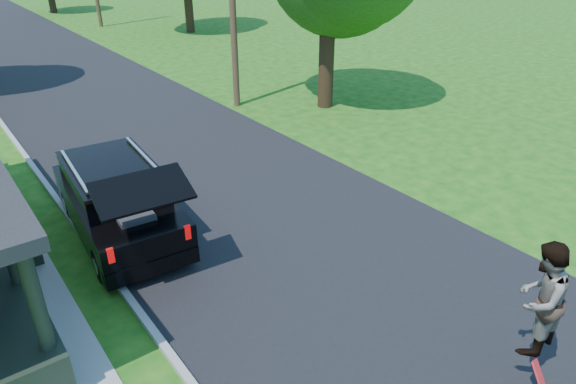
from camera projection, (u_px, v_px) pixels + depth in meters
ground at (371, 296)px, 10.58m from camera, size 140.00×140.00×0.00m
street at (76, 84)px, 24.81m from camera, size 8.00×120.00×0.02m
black_suv at (118, 201)px, 12.29m from camera, size 2.38×5.37×2.44m
skateboarder at (540, 299)px, 7.97m from camera, size 1.03×0.84×1.99m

